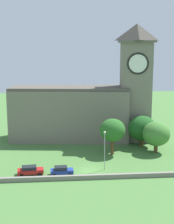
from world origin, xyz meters
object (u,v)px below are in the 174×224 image
Objects in this scene: church at (88,104)px; tree_riverside_east at (156,134)px; tree_riverside_west at (142,128)px; streetlamp_west_mid at (105,145)px; car_red at (30,170)px; tree_by_tower at (112,130)px; car_blue at (62,171)px.

tree_riverside_east is at bearing -41.45° from church.
streetlamp_west_mid is at bearing -126.99° from tree_riverside_west.
tree_riverside_west is (25.18, 15.88, 3.63)m from car_red.
car_red is at bearing -148.53° from tree_by_tower.
car_blue is at bearing -6.97° from car_red.
church is at bearing 73.41° from car_blue.
car_blue is 9.50m from streetlamp_west_mid.
tree_by_tower is at bearing 31.47° from car_red.
car_red is at bearing 173.03° from car_blue.
church is 28.10m from car_red.
church reaches higher than car_blue.
streetlamp_west_mid is 16.37m from tree_riverside_east.
church reaches higher than tree_by_tower.
streetlamp_west_mid is at bearing 12.82° from car_blue.
tree_riverside_east is (21.36, 11.71, 3.49)m from car_blue.
tree_riverside_west is at bearing 32.25° from car_red.
streetlamp_west_mid is (1.07, -22.32, -3.99)m from church.
car_blue is at bearing -151.28° from tree_riverside_east.
streetlamp_west_mid is at bearing 4.76° from car_red.
tree_riverside_west is at bearing 53.01° from streetlamp_west_mid.
tree_riverside_west is (19.36, 16.59, 3.64)m from car_blue.
church is 8.51× the size of car_blue.
tree_by_tower reaches higher than car_red.
church is at bearing 61.00° from car_red.
tree_riverside_west is at bearing 112.23° from tree_riverside_east.
tree_by_tower is (11.35, 11.21, 4.65)m from car_blue.
tree_riverside_east is at bearing 22.03° from car_red.
car_red is 5.85m from car_blue.
streetlamp_west_mid is 0.96× the size of tree_by_tower.
church is at bearing 107.65° from tree_by_tower.
church is 14.10m from tree_by_tower.
streetlamp_west_mid reaches higher than car_blue.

